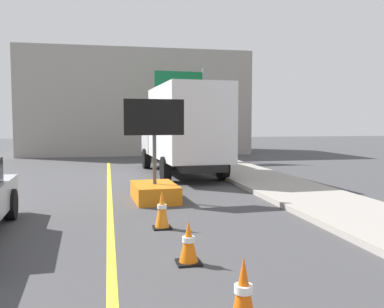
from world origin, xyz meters
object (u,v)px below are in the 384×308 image
traffic_cone_mid_lane (243,294)px  arrow_board_trailer (155,183)px  box_truck (182,128)px  highway_guide_sign (190,98)px  traffic_cone_curbside (162,209)px  traffic_cone_far_lane (189,243)px

traffic_cone_mid_lane → arrow_board_trailer: bearing=90.7°
arrow_board_trailer → box_truck: size_ratio=0.37×
highway_guide_sign → traffic_cone_curbside: (-3.33, -14.09, -3.04)m
highway_guide_sign → traffic_cone_far_lane: highway_guide_sign is taller
traffic_cone_mid_lane → traffic_cone_curbside: (-0.28, 4.19, 0.01)m
box_truck → traffic_cone_curbside: size_ratio=9.40×
arrow_board_trailer → highway_guide_sign: bearing=74.2°
box_truck → traffic_cone_mid_lane: box_truck is taller
box_truck → traffic_cone_curbside: 8.64m
box_truck → traffic_cone_far_lane: bearing=-99.6°
box_truck → traffic_cone_mid_lane: (-1.61, -12.48, -1.48)m
arrow_board_trailer → traffic_cone_far_lane: 5.09m
arrow_board_trailer → traffic_cone_mid_lane: (0.09, -7.15, -0.11)m
traffic_cone_mid_lane → traffic_cone_far_lane: size_ratio=1.19×
arrow_board_trailer → traffic_cone_curbside: arrow_board_trailer is taller
highway_guide_sign → traffic_cone_curbside: bearing=-103.3°
highway_guide_sign → traffic_cone_far_lane: bearing=-101.2°
traffic_cone_mid_lane → traffic_cone_curbside: size_ratio=0.98×
arrow_board_trailer → highway_guide_sign: highway_guide_sign is taller
arrow_board_trailer → traffic_cone_mid_lane: 7.16m
traffic_cone_mid_lane → highway_guide_sign: bearing=80.5°
traffic_cone_far_lane → box_truck: bearing=80.4°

